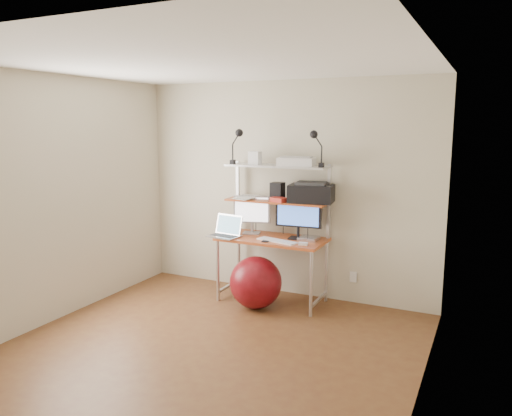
% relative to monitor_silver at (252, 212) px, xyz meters
% --- Properties ---
extents(room, '(3.60, 3.60, 3.60)m').
position_rel_monitor_silver_xyz_m(room, '(0.31, -1.55, 0.25)').
color(room, brown).
rests_on(room, ground).
extents(computer_desk, '(1.20, 0.60, 1.57)m').
position_rel_monitor_silver_xyz_m(computer_desk, '(0.31, -0.05, -0.04)').
color(computer_desk, '#B05022').
rests_on(computer_desk, ground).
extents(desktop, '(1.20, 0.60, 0.00)m').
position_rel_monitor_silver_xyz_m(desktop, '(0.31, -0.11, -0.26)').
color(desktop, '#B05022').
rests_on(desktop, computer_desk).
extents(mid_shelf, '(1.18, 0.34, 0.00)m').
position_rel_monitor_silver_xyz_m(mid_shelf, '(0.31, 0.02, 0.16)').
color(mid_shelf, '#B05022').
rests_on(mid_shelf, computer_desk).
extents(top_shelf, '(1.18, 0.34, 0.00)m').
position_rel_monitor_silver_xyz_m(top_shelf, '(0.31, 0.02, 0.56)').
color(top_shelf, silver).
rests_on(top_shelf, computer_desk).
extents(floor, '(3.60, 3.60, 0.00)m').
position_rel_monitor_silver_xyz_m(floor, '(0.31, -1.55, -1.00)').
color(floor, brown).
rests_on(floor, ground).
extents(wall_outlet, '(0.08, 0.01, 0.12)m').
position_rel_monitor_silver_xyz_m(wall_outlet, '(1.16, 0.23, -0.70)').
color(wall_outlet, silver).
rests_on(wall_outlet, room).
extents(monitor_silver, '(0.42, 0.20, 0.48)m').
position_rel_monitor_silver_xyz_m(monitor_silver, '(0.00, 0.00, 0.00)').
color(monitor_silver, '#A6A6AA').
rests_on(monitor_silver, desktop).
extents(monitor_black, '(0.52, 0.16, 0.52)m').
position_rel_monitor_silver_xyz_m(monitor_black, '(0.58, -0.02, 0.01)').
color(monitor_black, black).
rests_on(monitor_black, desktop).
extents(laptop, '(0.39, 0.33, 0.31)m').
position_rel_monitor_silver_xyz_m(laptop, '(-0.20, -0.26, -0.20)').
color(laptop, silver).
rests_on(laptop, desktop).
extents(keyboard, '(0.49, 0.24, 0.01)m').
position_rel_monitor_silver_xyz_m(keyboard, '(0.42, -0.25, -0.25)').
color(keyboard, silver).
rests_on(keyboard, desktop).
extents(mouse, '(0.11, 0.08, 0.03)m').
position_rel_monitor_silver_xyz_m(mouse, '(0.74, -0.28, -0.24)').
color(mouse, silver).
rests_on(mouse, desktop).
extents(mac_mini, '(0.20, 0.20, 0.04)m').
position_rel_monitor_silver_xyz_m(mac_mini, '(0.72, -0.04, -0.24)').
color(mac_mini, silver).
rests_on(mac_mini, desktop).
extents(phone, '(0.10, 0.14, 0.01)m').
position_rel_monitor_silver_xyz_m(phone, '(0.31, -0.28, -0.25)').
color(phone, black).
rests_on(phone, desktop).
extents(printer, '(0.52, 0.39, 0.23)m').
position_rel_monitor_silver_xyz_m(printer, '(0.71, 0.04, 0.26)').
color(printer, black).
rests_on(printer, mid_shelf).
extents(nas_cube, '(0.14, 0.14, 0.20)m').
position_rel_monitor_silver_xyz_m(nas_cube, '(0.30, 0.04, 0.25)').
color(nas_cube, black).
rests_on(nas_cube, mid_shelf).
extents(red_box, '(0.21, 0.17, 0.05)m').
position_rel_monitor_silver_xyz_m(red_box, '(0.38, -0.09, 0.18)').
color(red_box, '#AE271B').
rests_on(red_box, mid_shelf).
extents(scanner, '(0.42, 0.31, 0.10)m').
position_rel_monitor_silver_xyz_m(scanner, '(0.54, 0.01, 0.60)').
color(scanner, silver).
rests_on(scanner, top_shelf).
extents(box_white, '(0.13, 0.11, 0.15)m').
position_rel_monitor_silver_xyz_m(box_white, '(0.05, -0.03, 0.63)').
color(box_white, silver).
rests_on(box_white, top_shelf).
extents(box_grey, '(0.11, 0.11, 0.10)m').
position_rel_monitor_silver_xyz_m(box_grey, '(0.03, 0.05, 0.60)').
color(box_grey, '#2E2F31').
rests_on(box_grey, top_shelf).
extents(clip_lamp_left, '(0.16, 0.09, 0.40)m').
position_rel_monitor_silver_xyz_m(clip_lamp_left, '(-0.13, -0.10, 0.85)').
color(clip_lamp_left, black).
rests_on(clip_lamp_left, top_shelf).
extents(clip_lamp_right, '(0.15, 0.09, 0.39)m').
position_rel_monitor_silver_xyz_m(clip_lamp_right, '(0.78, -0.07, 0.84)').
color(clip_lamp_right, black).
rests_on(clip_lamp_right, top_shelf).
extents(exercise_ball, '(0.58, 0.58, 0.58)m').
position_rel_monitor_silver_xyz_m(exercise_ball, '(0.23, -0.39, -0.71)').
color(exercise_ball, maroon).
rests_on(exercise_ball, floor).
extents(paper_stack, '(0.34, 0.41, 0.02)m').
position_rel_monitor_silver_xyz_m(paper_stack, '(-0.06, 0.01, 0.17)').
color(paper_stack, white).
rests_on(paper_stack, mid_shelf).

